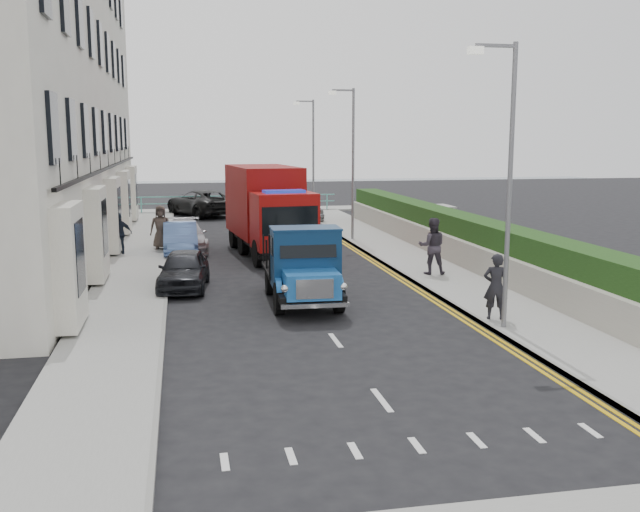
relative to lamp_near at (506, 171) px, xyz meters
The scene contains 22 objects.
ground 6.12m from the lamp_near, 154.42° to the left, with size 120.00×120.00×0.00m, color black.
pavement_west 14.98m from the lamp_near, 130.45° to the left, with size 2.40×38.00×0.12m, color gray.
pavement_east 11.74m from the lamp_near, 84.17° to the left, with size 2.60×38.00×0.12m, color gray.
promenade 31.53m from the lamp_near, 97.67° to the left, with size 30.00×2.50×0.12m, color gray.
sea_plane 62.27m from the lamp_near, 93.85° to the left, with size 120.00×120.00×0.00m, color slate.
terrace_west 20.52m from the lamp_near, 132.29° to the left, with size 6.31×30.20×14.25m.
garden_east 11.82m from the lamp_near, 74.59° to the left, with size 1.45×28.00×1.75m.
seafront_railing 30.68m from the lamp_near, 97.88° to the left, with size 13.00×0.08×1.11m.
lamp_near is the anchor object (origin of this frame).
lamp_mid 16.00m from the lamp_near, 90.00° to the left, with size 1.23×0.18×7.00m.
lamp_far 26.00m from the lamp_near, 90.00° to the left, with size 1.23×0.18×7.00m.
bedford_lorry 6.29m from the lamp_near, 140.88° to the left, with size 2.07×4.89×2.28m.
red_lorry 13.79m from the lamp_near, 108.01° to the left, with size 3.04×7.11×3.62m.
parked_car_front 10.75m from the lamp_near, 138.82° to the left, with size 1.47×3.67×1.25m, color black.
parked_car_mid 16.36m from the lamp_near, 119.05° to the left, with size 1.36×3.90×1.29m, color #5D83C8.
parked_car_rear 16.75m from the lamp_near, 117.59° to the left, with size 1.79×4.40×1.28m, color #BCBAC0.
seafront_car_left 29.49m from the lamp_near, 102.73° to the left, with size 2.66×5.76×1.60m, color black.
seafront_car_right 25.20m from the lamp_near, 92.24° to the left, with size 1.90×4.73×1.61m, color #99999D.
pedestrian_east_near 3.11m from the lamp_near, 73.49° to the left, with size 0.63×0.41×1.73m, color black.
pedestrian_east_far 7.61m from the lamp_near, 83.87° to the left, with size 0.95×0.74×1.96m, color #36303A.
pedestrian_west_near 17.21m from the lamp_near, 126.93° to the left, with size 0.98×0.41×1.68m, color #19212D.
pedestrian_west_far 17.23m from the lamp_near, 120.36° to the left, with size 0.90×0.59×1.85m, color #443831.
Camera 1 is at (-3.52, -18.06, 4.78)m, focal length 40.00 mm.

